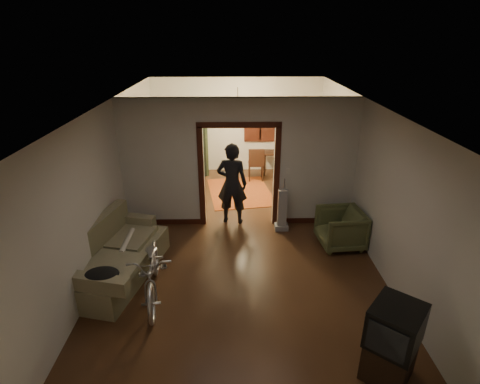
{
  "coord_description": "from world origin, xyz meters",
  "views": [
    {
      "loc": [
        -0.13,
        -6.8,
        4.03
      ],
      "look_at": [
        0.0,
        -0.3,
        1.2
      ],
      "focal_mm": 28.0,
      "sensor_mm": 36.0,
      "label": 1
    }
  ],
  "objects_px": {
    "person": "(232,184)",
    "locker": "(191,144)",
    "desk": "(278,163)",
    "bicycle": "(153,270)",
    "armchair": "(340,228)",
    "sofa": "(117,251)"
  },
  "relations": [
    {
      "from": "person",
      "to": "locker",
      "type": "bearing_deg",
      "value": -59.52
    },
    {
      "from": "desk",
      "to": "locker",
      "type": "bearing_deg",
      "value": -161.83
    },
    {
      "from": "bicycle",
      "to": "person",
      "type": "distance_m",
      "value": 2.88
    },
    {
      "from": "locker",
      "to": "desk",
      "type": "xyz_separation_m",
      "value": [
        2.58,
        0.02,
        -0.61
      ]
    },
    {
      "from": "bicycle",
      "to": "person",
      "type": "height_order",
      "value": "person"
    },
    {
      "from": "bicycle",
      "to": "locker",
      "type": "height_order",
      "value": "locker"
    },
    {
      "from": "locker",
      "to": "bicycle",
      "type": "bearing_deg",
      "value": -100.3
    },
    {
      "from": "person",
      "to": "locker",
      "type": "height_order",
      "value": "locker"
    },
    {
      "from": "armchair",
      "to": "desk",
      "type": "distance_m",
      "value": 4.26
    },
    {
      "from": "sofa",
      "to": "bicycle",
      "type": "distance_m",
      "value": 0.9
    },
    {
      "from": "sofa",
      "to": "armchair",
      "type": "height_order",
      "value": "sofa"
    },
    {
      "from": "armchair",
      "to": "person",
      "type": "xyz_separation_m",
      "value": [
        -2.16,
        1.08,
        0.54
      ]
    },
    {
      "from": "armchair",
      "to": "person",
      "type": "distance_m",
      "value": 2.47
    },
    {
      "from": "sofa",
      "to": "bicycle",
      "type": "bearing_deg",
      "value": -23.23
    },
    {
      "from": "bicycle",
      "to": "person",
      "type": "relative_size",
      "value": 1.0
    },
    {
      "from": "locker",
      "to": "desk",
      "type": "height_order",
      "value": "locker"
    },
    {
      "from": "locker",
      "to": "armchair",
      "type": "bearing_deg",
      "value": -60.71
    },
    {
      "from": "bicycle",
      "to": "desk",
      "type": "distance_m",
      "value": 6.25
    },
    {
      "from": "sofa",
      "to": "desk",
      "type": "relative_size",
      "value": 2.41
    },
    {
      "from": "person",
      "to": "bicycle",
      "type": "bearing_deg",
      "value": 72.71
    },
    {
      "from": "person",
      "to": "sofa",
      "type": "bearing_deg",
      "value": 54.53
    },
    {
      "from": "bicycle",
      "to": "armchair",
      "type": "xyz_separation_m",
      "value": [
        3.43,
        1.48,
        -0.1
      ]
    }
  ]
}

